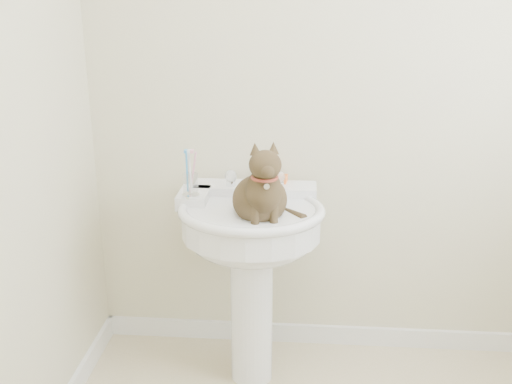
# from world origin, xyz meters

# --- Properties ---
(wall_back) EXTENTS (2.20, 0.00, 2.50)m
(wall_back) POSITION_xyz_m (0.00, 1.10, 1.25)
(wall_back) COLOR beige
(wall_back) RESTS_ON ground
(baseboard_back) EXTENTS (2.20, 0.02, 0.09)m
(baseboard_back) POSITION_xyz_m (0.00, 1.09, 0.04)
(baseboard_back) COLOR white
(baseboard_back) RESTS_ON floor
(pedestal_sink) EXTENTS (0.59, 0.58, 0.81)m
(pedestal_sink) POSITION_xyz_m (-0.38, 0.81, 0.64)
(pedestal_sink) COLOR white
(pedestal_sink) RESTS_ON floor
(faucet) EXTENTS (0.28, 0.12, 0.14)m
(faucet) POSITION_xyz_m (-0.38, 0.95, 0.85)
(faucet) COLOR silver
(faucet) RESTS_ON pedestal_sink
(soap_bar) EXTENTS (0.10, 0.07, 0.03)m
(soap_bar) POSITION_xyz_m (-0.29, 1.04, 0.83)
(soap_bar) COLOR orange
(soap_bar) RESTS_ON pedestal_sink
(toothbrush_cup) EXTENTS (0.07, 0.07, 0.18)m
(toothbrush_cup) POSITION_xyz_m (-0.62, 0.83, 0.86)
(toothbrush_cup) COLOR silver
(toothbrush_cup) RESTS_ON pedestal_sink
(cat) EXTENTS (0.23, 0.29, 0.42)m
(cat) POSITION_xyz_m (-0.34, 0.73, 0.86)
(cat) COLOR #4A3822
(cat) RESTS_ON pedestal_sink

